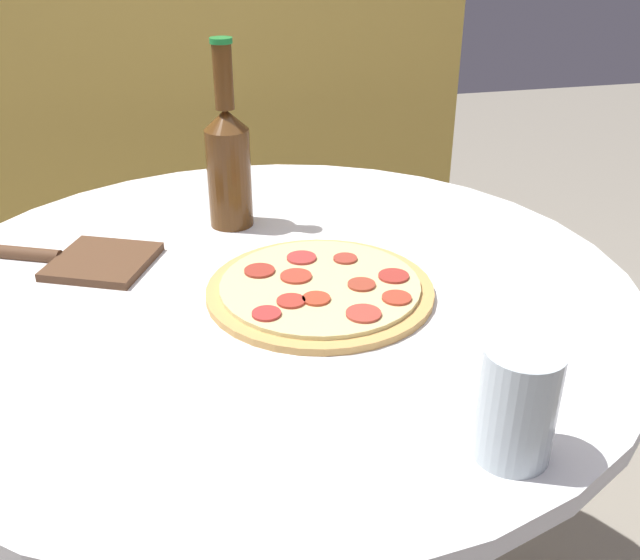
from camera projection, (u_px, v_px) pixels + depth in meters
name	position (u px, v px, depth m)	size (l,w,h in m)	color
table	(276.00, 402.00, 1.08)	(1.00, 1.00, 0.76)	white
fence_panel	(202.00, 72.00, 1.78)	(1.36, 0.04, 1.70)	gold
pizza	(320.00, 288.00, 0.95)	(0.30, 0.30, 0.02)	tan
beer_bottle	(228.00, 161.00, 1.11)	(0.07, 0.07, 0.29)	#563314
pizza_paddle	(83.00, 260.00, 1.03)	(0.27, 0.18, 0.02)	brown
drinking_glass	(517.00, 404.00, 0.65)	(0.07, 0.07, 0.12)	silver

